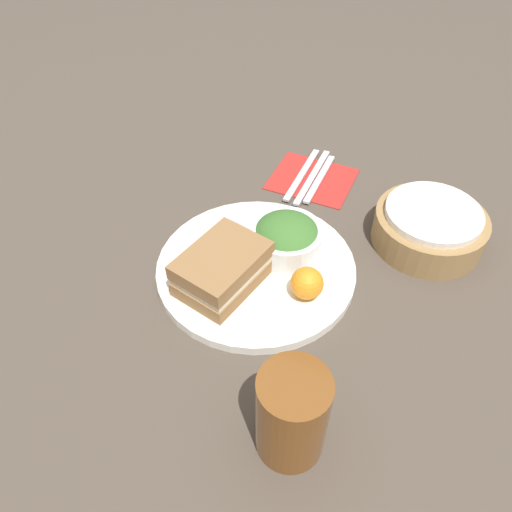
{
  "coord_description": "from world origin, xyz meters",
  "views": [
    {
      "loc": [
        0.5,
        0.22,
        0.59
      ],
      "look_at": [
        0.0,
        0.0,
        0.04
      ],
      "focal_mm": 35.0,
      "sensor_mm": 36.0,
      "label": 1
    }
  ],
  "objects_px": {
    "bread_basket": "(429,227)",
    "knife": "(311,176)",
    "dressing_cup": "(244,230)",
    "drink_glass": "(292,415)",
    "salad_bowl": "(286,237)",
    "spoon": "(320,179)",
    "plate": "(256,268)",
    "fork": "(302,174)",
    "sandwich": "(222,269)"
  },
  "relations": [
    {
      "from": "bread_basket",
      "to": "knife",
      "type": "bearing_deg",
      "value": -109.71
    },
    {
      "from": "plate",
      "to": "sandwich",
      "type": "distance_m",
      "value": 0.07
    },
    {
      "from": "salad_bowl",
      "to": "knife",
      "type": "height_order",
      "value": "salad_bowl"
    },
    {
      "from": "fork",
      "to": "knife",
      "type": "height_order",
      "value": "same"
    },
    {
      "from": "fork",
      "to": "bread_basket",
      "type": "bearing_deg",
      "value": -109.05
    },
    {
      "from": "dressing_cup",
      "to": "spoon",
      "type": "distance_m",
      "value": 0.23
    },
    {
      "from": "plate",
      "to": "dressing_cup",
      "type": "relative_size",
      "value": 6.9
    },
    {
      "from": "fork",
      "to": "spoon",
      "type": "distance_m",
      "value": 0.04
    },
    {
      "from": "bread_basket",
      "to": "plate",
      "type": "bearing_deg",
      "value": -51.93
    },
    {
      "from": "plate",
      "to": "dressing_cup",
      "type": "height_order",
      "value": "dressing_cup"
    },
    {
      "from": "drink_glass",
      "to": "dressing_cup",
      "type": "bearing_deg",
      "value": -145.99
    },
    {
      "from": "fork",
      "to": "spoon",
      "type": "bearing_deg",
      "value": -90.0
    },
    {
      "from": "plate",
      "to": "knife",
      "type": "relative_size",
      "value": 1.7
    },
    {
      "from": "plate",
      "to": "drink_glass",
      "type": "xyz_separation_m",
      "value": [
        0.24,
        0.15,
        0.06
      ]
    },
    {
      "from": "sandwich",
      "to": "salad_bowl",
      "type": "relative_size",
      "value": 1.29
    },
    {
      "from": "drink_glass",
      "to": "knife",
      "type": "relative_size",
      "value": 0.71
    },
    {
      "from": "bread_basket",
      "to": "spoon",
      "type": "xyz_separation_m",
      "value": [
        -0.09,
        -0.22,
        -0.03
      ]
    },
    {
      "from": "drink_glass",
      "to": "sandwich",
      "type": "bearing_deg",
      "value": -135.43
    },
    {
      "from": "drink_glass",
      "to": "knife",
      "type": "xyz_separation_m",
      "value": [
        -0.51,
        -0.15,
        -0.06
      ]
    },
    {
      "from": "fork",
      "to": "sandwich",
      "type": "bearing_deg",
      "value": 177.59
    },
    {
      "from": "salad_bowl",
      "to": "knife",
      "type": "bearing_deg",
      "value": -171.4
    },
    {
      "from": "salad_bowl",
      "to": "knife",
      "type": "xyz_separation_m",
      "value": [
        -0.22,
        -0.03,
        -0.04
      ]
    },
    {
      "from": "bread_basket",
      "to": "knife",
      "type": "height_order",
      "value": "bread_basket"
    },
    {
      "from": "dressing_cup",
      "to": "spoon",
      "type": "bearing_deg",
      "value": 165.45
    },
    {
      "from": "drink_glass",
      "to": "bread_basket",
      "type": "distance_m",
      "value": 0.43
    },
    {
      "from": "salad_bowl",
      "to": "drink_glass",
      "type": "bearing_deg",
      "value": 22.58
    },
    {
      "from": "plate",
      "to": "spoon",
      "type": "bearing_deg",
      "value": 176.84
    },
    {
      "from": "plate",
      "to": "bread_basket",
      "type": "relative_size",
      "value": 1.72
    },
    {
      "from": "dressing_cup",
      "to": "knife",
      "type": "relative_size",
      "value": 0.25
    },
    {
      "from": "sandwich",
      "to": "bread_basket",
      "type": "xyz_separation_m",
      "value": [
        -0.24,
        0.27,
        -0.01
      ]
    },
    {
      "from": "sandwich",
      "to": "drink_glass",
      "type": "height_order",
      "value": "drink_glass"
    },
    {
      "from": "drink_glass",
      "to": "knife",
      "type": "bearing_deg",
      "value": -163.12
    },
    {
      "from": "fork",
      "to": "knife",
      "type": "relative_size",
      "value": 0.95
    },
    {
      "from": "bread_basket",
      "to": "spoon",
      "type": "relative_size",
      "value": 1.15
    },
    {
      "from": "dressing_cup",
      "to": "fork",
      "type": "xyz_separation_m",
      "value": [
        -0.22,
        0.02,
        -0.03
      ]
    },
    {
      "from": "sandwich",
      "to": "spoon",
      "type": "distance_m",
      "value": 0.33
    },
    {
      "from": "fork",
      "to": "dressing_cup",
      "type": "bearing_deg",
      "value": 173.79
    },
    {
      "from": "plate",
      "to": "bread_basket",
      "type": "distance_m",
      "value": 0.3
    },
    {
      "from": "knife",
      "to": "spoon",
      "type": "xyz_separation_m",
      "value": [
        -0.0,
        0.02,
        0.0
      ]
    },
    {
      "from": "dressing_cup",
      "to": "drink_glass",
      "type": "relative_size",
      "value": 0.35
    },
    {
      "from": "sandwich",
      "to": "fork",
      "type": "xyz_separation_m",
      "value": [
        -0.32,
        0.01,
        -0.04
      ]
    },
    {
      "from": "drink_glass",
      "to": "bread_basket",
      "type": "xyz_separation_m",
      "value": [
        -0.42,
        0.08,
        -0.03
      ]
    },
    {
      "from": "sandwich",
      "to": "salad_bowl",
      "type": "height_order",
      "value": "sandwich"
    },
    {
      "from": "knife",
      "to": "dressing_cup",
      "type": "bearing_deg",
      "value": 169.22
    },
    {
      "from": "knife",
      "to": "spoon",
      "type": "bearing_deg",
      "value": -90.0
    },
    {
      "from": "dressing_cup",
      "to": "fork",
      "type": "bearing_deg",
      "value": 174.47
    },
    {
      "from": "plate",
      "to": "spoon",
      "type": "xyz_separation_m",
      "value": [
        -0.27,
        0.01,
        -0.0
      ]
    },
    {
      "from": "dressing_cup",
      "to": "bread_basket",
      "type": "bearing_deg",
      "value": 116.13
    },
    {
      "from": "drink_glass",
      "to": "bread_basket",
      "type": "height_order",
      "value": "drink_glass"
    },
    {
      "from": "dressing_cup",
      "to": "salad_bowl",
      "type": "bearing_deg",
      "value": 94.27
    }
  ]
}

